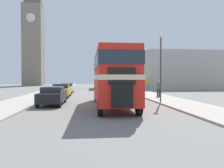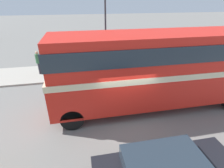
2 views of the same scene
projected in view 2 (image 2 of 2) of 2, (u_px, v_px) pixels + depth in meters
ground_plane at (125, 120)px, 8.72m from camera, size 120.00×120.00×0.00m
sidewalk_right at (104, 69)px, 14.61m from camera, size 3.50×120.00×0.12m
double_decker_bus at (153, 66)px, 8.77m from camera, size 2.52×10.42×4.02m
pedestrian_walking at (38, 61)px, 13.26m from camera, size 0.36×0.36×1.78m
street_lamp at (105, 23)px, 11.61m from camera, size 0.36×0.36×5.86m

